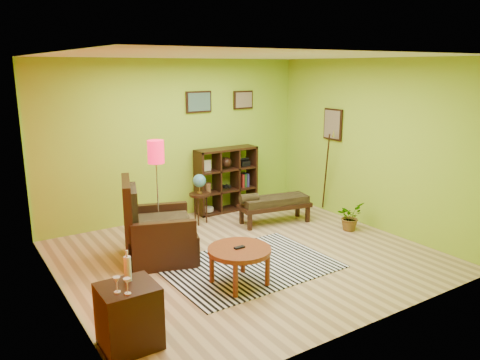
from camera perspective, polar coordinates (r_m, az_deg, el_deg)
ground at (r=6.85m, az=0.79°, el=-9.20°), size 5.00×5.00×0.00m
room_shell at (r=6.33m, az=0.07°, el=5.84°), size 5.04×4.54×2.82m
zebra_rug at (r=6.51m, az=1.09°, el=-10.42°), size 2.29×1.65×0.01m
coffee_table at (r=5.85m, az=-0.07°, el=-8.92°), size 0.79×0.79×0.50m
armchair at (r=6.73m, az=-10.27°, el=-6.63°), size 1.21×1.20×1.17m
side_cabinet at (r=4.82m, az=-13.39°, el=-15.80°), size 0.54×0.49×0.95m
floor_lamp at (r=6.85m, az=-10.17°, el=2.20°), size 0.25×0.25×1.64m
globe_table at (r=8.03m, az=-4.97°, el=-0.79°), size 0.36×0.36×0.88m
cube_shelf at (r=8.76m, az=-1.60°, el=0.05°), size 1.20×0.35×1.20m
bench at (r=8.11m, az=4.05°, el=-2.78°), size 1.31×0.67×0.58m
potted_plant at (r=8.03m, az=13.21°, el=-4.69°), size 0.53×0.56×0.37m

